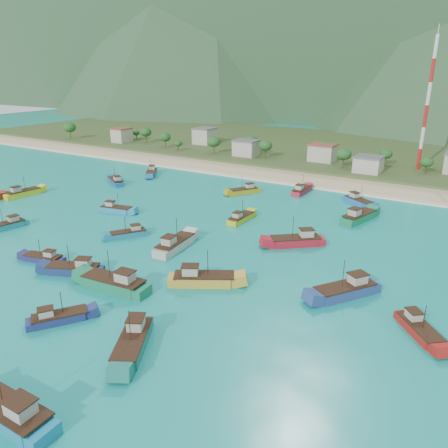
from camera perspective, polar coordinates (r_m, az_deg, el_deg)
The scene contains 29 objects.
ground at distance 90.66m, azimuth -10.34°, elevation -4.16°, with size 600.00×600.00×0.00m, color #0C8481.
beach at distance 155.24m, azimuth 9.36°, elevation 5.95°, with size 400.00×18.00×1.20m, color beige.
land at distance 211.90m, azimuth 15.81°, elevation 9.12°, with size 400.00×110.00×2.40m, color #385123.
surf_line at distance 146.73m, azimuth 7.92°, elevation 5.22°, with size 400.00×2.50×0.08m, color white.
village at distance 175.73m, azimuth 14.69°, elevation 8.72°, with size 224.69×30.25×7.15m.
vegetation at distance 176.71m, azimuth 11.73°, elevation 9.18°, with size 276.46×25.63×8.82m.
radio_tower at distance 170.79m, azimuth 25.00°, elevation 13.89°, with size 1.20×1.20×45.15m.
boat_0 at distance 134.12m, azimuth 2.65°, elevation 4.31°, with size 7.77×9.87×5.82m.
boat_1 at distance 62.90m, azimuth -11.79°, elevation -14.95°, with size 8.45×11.66×6.76m.
boat_2 at distance 95.60m, azimuth 9.42°, elevation -2.25°, with size 11.35×10.25×7.00m.
boat_3 at distance 119.79m, azimuth -13.89°, elevation 1.84°, with size 9.86×4.65×5.61m.
boat_4 at distance 86.34m, azimuth -18.96°, elevation -5.68°, with size 10.94×7.28×6.27m.
boat_7 at distance 114.57m, azimuth 17.19°, elevation 0.86°, with size 6.58×12.67×7.18m.
boat_12 at distance 101.68m, azimuth -12.31°, elevation -1.29°, with size 7.12×8.74×5.21m.
boat_13 at distance 76.93m, azimuth 15.65°, elevation -8.40°, with size 9.70×11.88×7.08m.
boat_14 at distance 77.83m, azimuth -2.79°, elevation -7.29°, with size 11.99×9.04×7.01m.
boat_15 at distance 159.50m, azimuth -9.44°, elevation 6.58°, with size 8.34×10.36×6.15m.
boat_17 at distance 71.77m, azimuth -20.78°, elevation -11.47°, with size 7.29×8.89×5.30m.
boat_18 at distance 92.96m, azimuth -6.43°, elevation -2.75°, with size 4.71×12.22×7.05m.
boat_19 at distance 136.34m, azimuth 10.08°, elevation 4.30°, with size 3.12×10.16×5.98m.
boat_21 at distance 70.50m, azimuth 24.10°, elevation -12.52°, with size 8.11×8.88×5.50m.
boat_24 at distance 109.42m, azimuth 2.23°, elevation 0.71°, with size 2.94×9.42×5.54m.
boat_25 at distance 149.73m, azimuth -13.93°, elevation 5.39°, with size 10.21×7.67×5.96m.
boat_26 at distance 128.52m, azimuth 17.15°, elevation 2.77°, with size 10.20×8.16×6.05m.
boat_27 at distance 56.41m, azimuth -26.17°, elevation -21.36°, with size 12.33×3.81×7.25m.
boat_28 at distance 144.32m, azimuth -24.77°, elevation 3.65°, with size 4.26×11.16×6.44m.
boat_30 at distance 93.82m, azimuth -22.46°, elevation -4.23°, with size 8.89×4.54×5.04m.
boat_31 at distance 78.41m, azimuth -14.05°, elevation -7.62°, with size 13.05×4.98×7.53m.
boat_32 at distance 116.39m, azimuth -26.50°, elevation -0.24°, with size 4.42×9.83×5.60m.
Camera 1 is at (56.49, -61.01, 36.15)m, focal length 35.00 mm.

